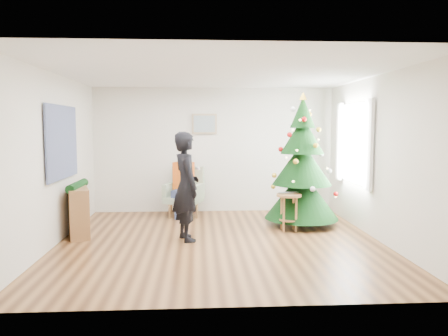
{
  "coord_description": "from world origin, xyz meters",
  "views": [
    {
      "loc": [
        -0.34,
        -6.68,
        1.79
      ],
      "look_at": [
        0.1,
        0.6,
        1.1
      ],
      "focal_mm": 35.0,
      "sensor_mm": 36.0,
      "label": 1
    }
  ],
  "objects": [
    {
      "name": "floor",
      "position": [
        0.0,
        0.0,
        0.0
      ],
      "size": [
        5.0,
        5.0,
        0.0
      ],
      "primitive_type": "plane",
      "color": "brown",
      "rests_on": "ground"
    },
    {
      "name": "game_controller",
      "position": [
        -0.34,
        0.11,
        1.14
      ],
      "size": [
        0.08,
        0.13,
        0.04
      ],
      "primitive_type": "cube",
      "rotation": [
        0.0,
        0.0,
        0.33
      ],
      "color": "white",
      "rests_on": "standing_man"
    },
    {
      "name": "stool",
      "position": [
        1.22,
        0.64,
        0.33
      ],
      "size": [
        0.43,
        0.43,
        0.64
      ],
      "rotation": [
        0.0,
        0.0,
        -0.17
      ],
      "color": "brown",
      "rests_on": "floor"
    },
    {
      "name": "tapestry",
      "position": [
        -2.46,
        0.3,
        1.55
      ],
      "size": [
        0.03,
        1.5,
        1.15
      ],
      "primitive_type": "cube",
      "color": "black",
      "rests_on": "wall_left"
    },
    {
      "name": "wall_back",
      "position": [
        0.0,
        2.5,
        1.3
      ],
      "size": [
        5.0,
        0.0,
        5.0
      ],
      "primitive_type": "plane",
      "rotation": [
        1.57,
        0.0,
        0.0
      ],
      "color": "silver",
      "rests_on": "floor"
    },
    {
      "name": "wall_front",
      "position": [
        0.0,
        -2.5,
        1.3
      ],
      "size": [
        5.0,
        0.0,
        5.0
      ],
      "primitive_type": "plane",
      "rotation": [
        -1.57,
        0.0,
        0.0
      ],
      "color": "silver",
      "rests_on": "floor"
    },
    {
      "name": "framed_picture",
      "position": [
        -0.2,
        2.46,
        1.85
      ],
      "size": [
        0.52,
        0.05,
        0.42
      ],
      "color": "tan",
      "rests_on": "wall_back"
    },
    {
      "name": "wall_right",
      "position": [
        2.5,
        0.0,
        1.3
      ],
      "size": [
        0.0,
        5.0,
        5.0
      ],
      "primitive_type": "plane",
      "rotation": [
        1.57,
        0.0,
        -1.57
      ],
      "color": "silver",
      "rests_on": "floor"
    },
    {
      "name": "wall_left",
      "position": [
        -2.5,
        0.0,
        1.3
      ],
      "size": [
        0.0,
        5.0,
        5.0
      ],
      "primitive_type": "plane",
      "rotation": [
        1.57,
        0.0,
        1.57
      ],
      "color": "silver",
      "rests_on": "floor"
    },
    {
      "name": "curtains",
      "position": [
        2.44,
        1.0,
        1.5
      ],
      "size": [
        0.05,
        1.75,
        1.5
      ],
      "color": "white",
      "rests_on": "wall_right"
    },
    {
      "name": "console",
      "position": [
        -2.33,
        0.6,
        0.4
      ],
      "size": [
        0.59,
        1.04,
        0.8
      ],
      "primitive_type": "cube",
      "rotation": [
        0.0,
        0.0,
        0.31
      ],
      "color": "brown",
      "rests_on": "floor"
    },
    {
      "name": "window_panel",
      "position": [
        2.47,
        1.0,
        1.5
      ],
      "size": [
        0.04,
        1.3,
        1.4
      ],
      "primitive_type": "cube",
      "color": "white",
      "rests_on": "wall_right"
    },
    {
      "name": "standing_man",
      "position": [
        -0.53,
        0.14,
        0.86
      ],
      "size": [
        0.59,
        0.73,
        1.71
      ],
      "primitive_type": "imported",
      "rotation": [
        0.0,
        0.0,
        1.91
      ],
      "color": "black",
      "rests_on": "floor"
    },
    {
      "name": "christmas_tree",
      "position": [
        1.54,
        1.07,
        1.09
      ],
      "size": [
        1.33,
        1.33,
        2.41
      ],
      "rotation": [
        0.0,
        0.0,
        -0.03
      ],
      "color": "#3F2816",
      "rests_on": "floor"
    },
    {
      "name": "armchair",
      "position": [
        -0.61,
        2.06,
        0.36
      ],
      "size": [
        0.85,
        0.83,
        0.98
      ],
      "rotation": [
        0.0,
        0.0,
        -0.32
      ],
      "color": "gray",
      "rests_on": "floor"
    },
    {
      "name": "laptop",
      "position": [
        1.22,
        0.64,
        0.65
      ],
      "size": [
        0.39,
        0.28,
        0.03
      ],
      "primitive_type": "imported",
      "rotation": [
        0.0,
        0.0,
        0.18
      ],
      "color": "silver",
      "rests_on": "stool"
    },
    {
      "name": "garland",
      "position": [
        -2.33,
        0.6,
        0.82
      ],
      "size": [
        0.14,
        0.9,
        0.14
      ],
      "primitive_type": "cylinder",
      "rotation": [
        1.57,
        0.0,
        0.0
      ],
      "color": "black",
      "rests_on": "console"
    },
    {
      "name": "seated_person",
      "position": [
        -0.63,
        2.01,
        0.66
      ],
      "size": [
        0.49,
        0.63,
        1.28
      ],
      "rotation": [
        0.0,
        0.0,
        -0.32
      ],
      "color": "navy",
      "rests_on": "armchair"
    },
    {
      "name": "ceiling",
      "position": [
        0.0,
        0.0,
        2.6
      ],
      "size": [
        5.0,
        5.0,
        0.0
      ],
      "primitive_type": "plane",
      "rotation": [
        3.14,
        0.0,
        0.0
      ],
      "color": "white",
      "rests_on": "wall_back"
    }
  ]
}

